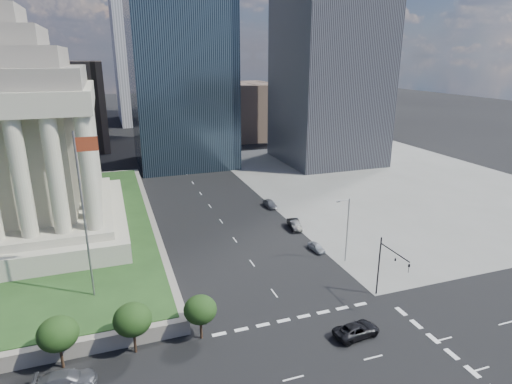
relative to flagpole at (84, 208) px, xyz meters
name	(u,v)px	position (x,y,z in m)	size (l,w,h in m)	color
ground	(176,160)	(21.83, 76.00, -13.11)	(500.00, 500.00, 0.00)	black
sidewalk_ne	(387,180)	(67.83, 36.00, -13.10)	(68.00, 90.00, 0.03)	slate
flagpole	(84,208)	(0.00, 0.00, 0.00)	(2.52, 0.24, 20.00)	slate
midrise_glass	(180,54)	(23.83, 71.00, 16.89)	(26.00, 26.00, 60.00)	black
building_filler_ne	(246,110)	(53.83, 106.00, -3.11)	(20.00, 30.00, 20.00)	brown
building_filler_nw	(67,105)	(-8.17, 106.00, 0.89)	(24.00, 30.00, 28.00)	brown
traffic_signal_ne	(388,263)	(34.33, -10.30, -7.86)	(0.30, 5.74, 8.00)	black
street_lamp_north	(346,226)	(35.16, 1.00, -7.45)	(2.13, 0.22, 10.00)	slate
pickup_truck	(357,330)	(27.11, -15.29, -12.37)	(2.47, 5.36, 1.49)	black
suv_grey	(66,380)	(-2.65, -13.00, -12.32)	(5.51, 2.24, 1.60)	#4C4D52
parked_sedan_near	(317,247)	(32.89, 5.68, -12.50)	(3.62, 1.46, 1.23)	#9C9FA4
parked_sedan_mid	(294,224)	(33.33, 15.23, -12.32)	(1.67, 4.80, 1.58)	black
parked_sedan_far	(270,204)	(33.33, 27.36, -12.35)	(4.49, 1.81, 1.53)	#5B5D63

